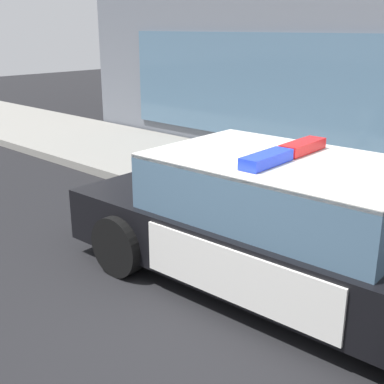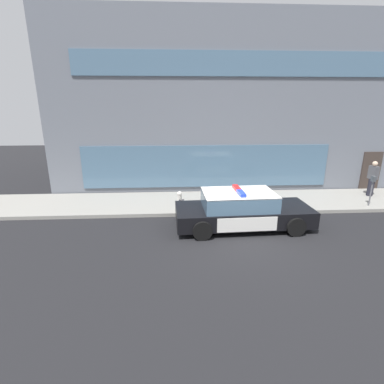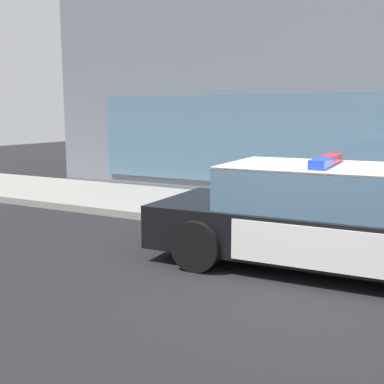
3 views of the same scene
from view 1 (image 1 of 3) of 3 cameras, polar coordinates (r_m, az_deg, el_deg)
The scene contains 4 objects.
ground at distance 5.06m, azimuth 3.65°, elevation -13.03°, with size 48.00×48.00×0.00m, color black.
sidewalk at distance 7.79m, azimuth 20.12°, elevation -2.04°, with size 48.00×3.05×0.15m, color gray.
police_cruiser at distance 5.21m, azimuth 11.32°, elevation -4.02°, with size 5.07×2.24×1.49m.
fire_hydrant at distance 7.97m, azimuth 4.56°, elevation 2.72°, with size 0.34×0.39×0.73m.
Camera 1 is at (2.71, -3.37, 2.62)m, focal length 47.42 mm.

